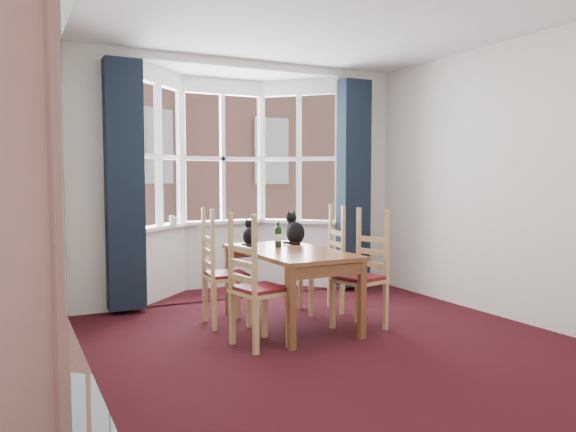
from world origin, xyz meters
TOP-DOWN VIEW (x-y plane):
  - floor at (0.00, 0.00)m, footprint 4.50×4.50m
  - ceiling at (0.00, 0.00)m, footprint 4.50×4.50m
  - wall_left at (-2.00, 0.00)m, footprint 0.00×4.50m
  - wall_right at (2.00, 0.00)m, footprint 0.00×4.50m
  - wall_back_pier_left at (-1.65, 2.25)m, footprint 0.70×0.12m
  - wall_back_pier_right at (1.65, 2.25)m, footprint 0.70×0.12m
  - bay_window at (0.00, 2.75)m, footprint 2.76×0.94m
  - curtain_left at (-1.42, 2.07)m, footprint 0.38×0.22m
  - curtain_right at (1.42, 2.07)m, footprint 0.38×0.22m
  - dining_table at (-0.10, 0.86)m, footprint 0.84×1.52m
  - chair_left_near at (-0.71, 0.37)m, footprint 0.47×0.49m
  - chair_left_far at (-0.72, 1.18)m, footprint 0.43×0.45m
  - chair_right_near at (0.51, 0.46)m, footprint 0.48×0.50m
  - chair_right_far at (0.54, 1.20)m, footprint 0.47×0.48m
  - cat_left at (-0.29, 1.38)m, footprint 0.19×0.23m
  - cat_right at (0.18, 1.29)m, footprint 0.19×0.27m
  - wine_bottle at (-0.11, 1.10)m, footprint 0.07×0.07m
  - candle_tall at (-0.79, 2.60)m, footprint 0.06×0.06m
  - candle_short at (-0.74, 2.63)m, footprint 0.06×0.06m
  - street at (0.00, 32.25)m, footprint 80.00×80.00m
  - tenement_building at (0.00, 14.01)m, footprint 18.40×7.80m

SIDE VIEW (x-z plane):
  - street at x=0.00m, z-range -6.00..-6.00m
  - floor at x=0.00m, z-range 0.00..0.00m
  - chair_left_near at x=-0.71m, z-range 0.01..0.93m
  - chair_left_far at x=-0.72m, z-range 0.01..0.93m
  - chair_right_near at x=0.51m, z-range 0.01..0.93m
  - chair_right_far at x=0.54m, z-range 0.01..0.93m
  - dining_table at x=-0.10m, z-range 0.29..1.02m
  - cat_left at x=-0.29m, z-range 0.70..0.98m
  - wine_bottle at x=-0.11m, z-range 0.72..0.98m
  - cat_right at x=0.18m, z-range 0.69..1.05m
  - candle_short at x=-0.74m, z-range 0.87..0.96m
  - candle_tall at x=-0.79m, z-range 0.87..0.98m
  - curtain_left at x=-1.42m, z-range 0.05..2.65m
  - curtain_right at x=1.42m, z-range 0.05..2.65m
  - wall_left at x=-2.00m, z-range -0.85..3.65m
  - wall_right at x=2.00m, z-range -0.85..3.65m
  - wall_back_pier_left at x=-1.65m, z-range 0.00..2.80m
  - wall_back_pier_right at x=1.65m, z-range 0.00..2.80m
  - bay_window at x=0.00m, z-range 0.00..2.80m
  - tenement_building at x=0.00m, z-range -6.00..9.20m
  - ceiling at x=0.00m, z-range 2.80..2.80m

